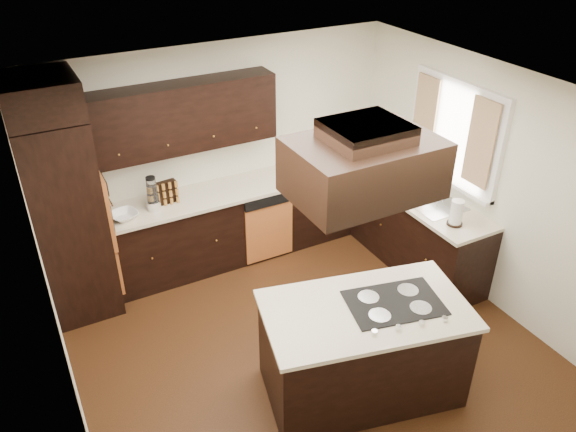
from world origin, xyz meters
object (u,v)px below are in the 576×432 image
object	(u,v)px
oven_column	(68,219)
spice_rack	(163,193)
range_hood	(363,168)
island	(362,351)

from	to	relation	value
oven_column	spice_rack	size ratio (longest dim) A/B	6.93
range_hood	spice_rack	xyz separation A→B (m)	(-0.88, 2.36, -1.11)
island	range_hood	xyz separation A→B (m)	(-0.05, 0.11, 1.72)
oven_column	island	xyz separation A→B (m)	(1.93, -2.37, -0.62)
spice_rack	range_hood	bearing A→B (deg)	-76.12
oven_column	range_hood	bearing A→B (deg)	-50.26
range_hood	spice_rack	distance (m)	2.75
oven_column	island	world-z (taller)	oven_column
island	spice_rack	bearing A→B (deg)	123.87
oven_column	island	size ratio (longest dim) A/B	1.30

